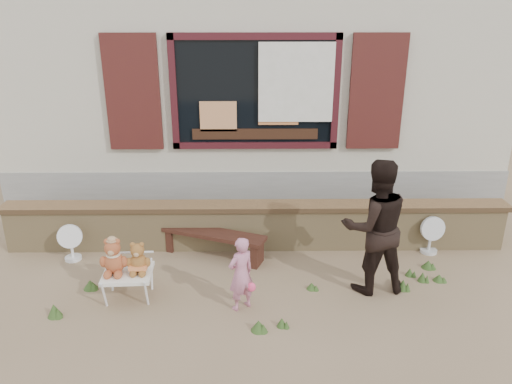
{
  "coord_description": "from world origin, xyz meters",
  "views": [
    {
      "loc": [
        -0.07,
        -5.44,
        3.34
      ],
      "look_at": [
        0.0,
        0.6,
        1.0
      ],
      "focal_mm": 35.0,
      "sensor_mm": 36.0,
      "label": 1
    }
  ],
  "objects_px": {
    "teddy_bear_right": "(138,257)",
    "child": "(241,274)",
    "adult": "(375,227)",
    "folding_chair": "(128,274)",
    "bench": "(214,239)",
    "teddy_bear_left": "(114,255)"
  },
  "relations": [
    {
      "from": "teddy_bear_right",
      "to": "child",
      "type": "bearing_deg",
      "value": -14.13
    },
    {
      "from": "adult",
      "to": "teddy_bear_right",
      "type": "bearing_deg",
      "value": -3.64
    },
    {
      "from": "child",
      "to": "folding_chair",
      "type": "bearing_deg",
      "value": -45.06
    },
    {
      "from": "bench",
      "to": "teddy_bear_right",
      "type": "height_order",
      "value": "teddy_bear_right"
    },
    {
      "from": "teddy_bear_right",
      "to": "child",
      "type": "relative_size",
      "value": 0.43
    },
    {
      "from": "teddy_bear_left",
      "to": "adult",
      "type": "height_order",
      "value": "adult"
    },
    {
      "from": "teddy_bear_left",
      "to": "folding_chair",
      "type": "bearing_deg",
      "value": -0.0
    },
    {
      "from": "folding_chair",
      "to": "teddy_bear_right",
      "type": "bearing_deg",
      "value": 0.0
    },
    {
      "from": "teddy_bear_right",
      "to": "child",
      "type": "xyz_separation_m",
      "value": [
        1.2,
        -0.24,
        -0.09
      ]
    },
    {
      "from": "bench",
      "to": "adult",
      "type": "xyz_separation_m",
      "value": [
        1.98,
        -0.83,
        0.56
      ]
    },
    {
      "from": "adult",
      "to": "folding_chair",
      "type": "bearing_deg",
      "value": -3.67
    },
    {
      "from": "folding_chair",
      "to": "teddy_bear_right",
      "type": "relative_size",
      "value": 1.51
    },
    {
      "from": "bench",
      "to": "teddy_bear_left",
      "type": "xyz_separation_m",
      "value": [
        -1.08,
        -1.02,
        0.3
      ]
    },
    {
      "from": "folding_chair",
      "to": "child",
      "type": "height_order",
      "value": "child"
    },
    {
      "from": "teddy_bear_left",
      "to": "child",
      "type": "relative_size",
      "value": 0.5
    },
    {
      "from": "teddy_bear_left",
      "to": "child",
      "type": "bearing_deg",
      "value": -11.51
    },
    {
      "from": "folding_chair",
      "to": "adult",
      "type": "bearing_deg",
      "value": 0.6
    },
    {
      "from": "teddy_bear_right",
      "to": "adult",
      "type": "distance_m",
      "value": 2.8
    },
    {
      "from": "bench",
      "to": "folding_chair",
      "type": "xyz_separation_m",
      "value": [
        -0.94,
        -1.01,
        0.04
      ]
    },
    {
      "from": "teddy_bear_left",
      "to": "teddy_bear_right",
      "type": "bearing_deg",
      "value": 0.0
    },
    {
      "from": "bench",
      "to": "folding_chair",
      "type": "bearing_deg",
      "value": -111.21
    },
    {
      "from": "bench",
      "to": "folding_chair",
      "type": "relative_size",
      "value": 2.5
    }
  ]
}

